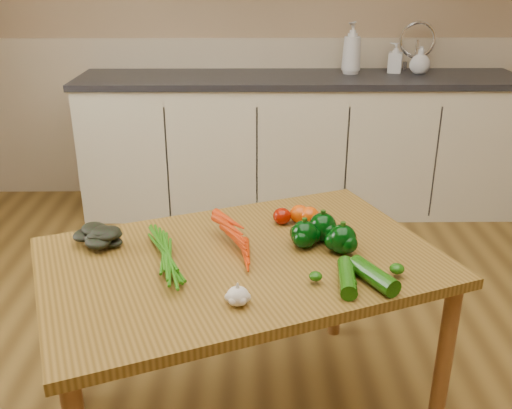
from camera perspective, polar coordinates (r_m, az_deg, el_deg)
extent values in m
cube|color=tan|center=(4.01, 1.20, 19.20)|extent=(4.00, 0.02, 2.60)
cube|color=beige|center=(4.10, 1.12, 8.66)|extent=(3.98, 0.03, 1.10)
cube|color=beige|center=(3.86, 4.22, 5.85)|extent=(2.80, 0.60, 0.86)
cube|color=#28292D|center=(3.75, 4.42, 12.44)|extent=(2.84, 0.64, 0.04)
cube|color=#99999E|center=(3.91, 16.17, 11.44)|extent=(0.55, 0.42, 0.10)
cylinder|color=silver|center=(4.05, 15.75, 14.44)|extent=(0.02, 0.02, 0.24)
cube|color=olive|center=(1.86, -1.47, -5.76)|extent=(1.47, 1.22, 0.04)
cylinder|color=brown|center=(2.05, 18.19, -15.26)|extent=(0.05, 0.05, 0.64)
cylinder|color=brown|center=(2.25, -18.90, -11.71)|extent=(0.05, 0.05, 0.64)
cylinder|color=brown|center=(2.53, 8.13, -6.58)|extent=(0.05, 0.05, 0.64)
imported|color=silver|center=(3.84, 9.57, 15.17)|extent=(0.17, 0.17, 0.32)
imported|color=silver|center=(3.94, 13.77, 14.07)|extent=(0.11, 0.11, 0.19)
imported|color=silver|center=(3.95, 16.11, 13.70)|extent=(0.19, 0.19, 0.17)
ellipsoid|color=white|center=(1.60, -1.84, -9.14)|extent=(0.06, 0.06, 0.05)
sphere|color=black|center=(1.91, 4.84, -3.00)|extent=(0.09, 0.09, 0.09)
sphere|color=black|center=(1.96, 6.67, -2.26)|extent=(0.10, 0.10, 0.10)
sphere|color=black|center=(1.88, 8.61, -3.45)|extent=(0.10, 0.10, 0.10)
ellipsoid|color=#8D1102|center=(2.08, 2.61, -1.16)|extent=(0.07, 0.07, 0.06)
ellipsoid|color=#DB4705|center=(2.09, 4.38, -0.95)|extent=(0.07, 0.07, 0.07)
ellipsoid|color=#DB4705|center=(2.08, 5.34, -1.13)|extent=(0.07, 0.07, 0.07)
cylinder|color=#134707|center=(1.73, 11.69, -6.99)|extent=(0.13, 0.18, 0.06)
cylinder|color=#134707|center=(1.71, 9.08, -7.22)|extent=(0.07, 0.19, 0.05)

